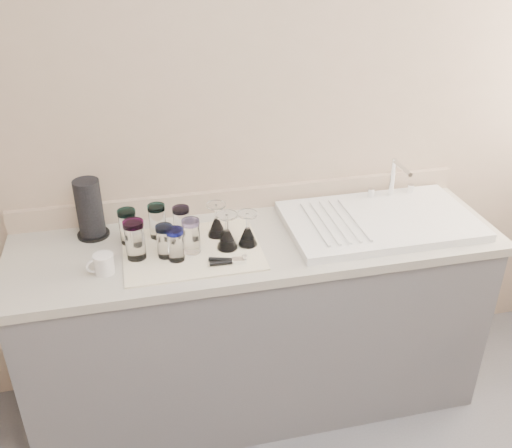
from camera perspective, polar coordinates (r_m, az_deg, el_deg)
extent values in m
cube|color=tan|center=(2.51, -1.41, 8.86)|extent=(3.50, 0.04, 2.50)
cube|color=slate|center=(2.67, 0.14, -10.18)|extent=(2.00, 0.60, 0.86)
cube|color=#9B9587|center=(2.41, 0.15, -1.88)|extent=(2.06, 0.62, 0.04)
cube|color=white|center=(2.55, 12.26, 0.32)|extent=(0.82, 0.50, 0.03)
cylinder|color=silver|center=(2.72, 13.49, 4.61)|extent=(0.02, 0.02, 0.18)
cylinder|color=silver|center=(2.63, 14.42, 5.47)|extent=(0.02, 0.16, 0.02)
cylinder|color=silver|center=(2.71, 11.42, 3.10)|extent=(0.03, 0.03, 0.04)
cylinder|color=silver|center=(2.80, 15.18, 3.46)|extent=(0.03, 0.03, 0.04)
cube|color=white|center=(2.33, -6.41, -2.60)|extent=(0.55, 0.42, 0.01)
cylinder|color=white|center=(2.38, -12.66, -0.43)|extent=(0.07, 0.07, 0.13)
cylinder|color=teal|center=(2.35, -12.85, 1.13)|extent=(0.07, 0.07, 0.02)
cylinder|color=white|center=(2.40, -9.81, 0.10)|extent=(0.07, 0.07, 0.13)
cylinder|color=#36BBAA|center=(2.37, -9.96, 1.64)|extent=(0.07, 0.07, 0.02)
cylinder|color=white|center=(2.38, -7.44, -0.07)|extent=(0.07, 0.07, 0.12)
cylinder|color=#63449E|center=(2.34, -7.54, 1.43)|extent=(0.07, 0.07, 0.02)
cylinder|color=white|center=(2.27, -11.99, -1.76)|extent=(0.08, 0.08, 0.14)
cylinder|color=#CD149C|center=(2.23, -12.20, 0.01)|extent=(0.08, 0.08, 0.02)
cylinder|color=white|center=(2.26, -9.07, -1.89)|extent=(0.06, 0.06, 0.12)
cylinder|color=blue|center=(2.23, -9.20, -0.40)|extent=(0.07, 0.07, 0.02)
cylinder|color=white|center=(2.28, -6.47, -1.40)|extent=(0.07, 0.07, 0.12)
cylinder|color=#9585CB|center=(2.24, -6.57, 0.17)|extent=(0.07, 0.07, 0.02)
cylinder|color=white|center=(2.24, -8.02, -2.23)|extent=(0.06, 0.06, 0.12)
cylinder|color=#1921CE|center=(2.20, -8.14, -0.74)|extent=(0.07, 0.07, 0.02)
cone|color=white|center=(2.39, -3.94, -0.30)|extent=(0.08, 0.08, 0.08)
cylinder|color=white|center=(2.36, -3.99, 1.15)|extent=(0.01, 0.01, 0.06)
cylinder|color=white|center=(2.35, -4.02, 1.89)|extent=(0.08, 0.08, 0.01)
cone|color=white|center=(2.30, -2.90, -1.50)|extent=(0.09, 0.09, 0.08)
cylinder|color=white|center=(2.27, -2.94, 0.08)|extent=(0.01, 0.01, 0.06)
cylinder|color=white|center=(2.25, -2.97, 0.90)|extent=(0.09, 0.09, 0.01)
cone|color=white|center=(2.32, -0.84, -1.22)|extent=(0.08, 0.08, 0.08)
cylinder|color=white|center=(2.29, -0.86, 0.26)|extent=(0.01, 0.01, 0.06)
cylinder|color=white|center=(2.27, -0.86, 1.02)|extent=(0.08, 0.08, 0.01)
cube|color=silver|center=(2.22, -1.67, -3.68)|extent=(0.06, 0.04, 0.02)
cylinder|color=black|center=(2.21, -3.21, -3.87)|extent=(0.11, 0.02, 0.02)
cylinder|color=black|center=(2.23, -3.31, -3.59)|extent=(0.11, 0.05, 0.02)
cylinder|color=silver|center=(2.24, -14.95, -3.86)|extent=(0.09, 0.09, 0.08)
torus|color=silver|center=(2.23, -15.93, -4.07)|extent=(0.06, 0.02, 0.06)
cylinder|color=black|center=(2.52, -15.92, -0.97)|extent=(0.13, 0.13, 0.01)
cylinder|color=black|center=(2.46, -16.32, 1.59)|extent=(0.11, 0.11, 0.24)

